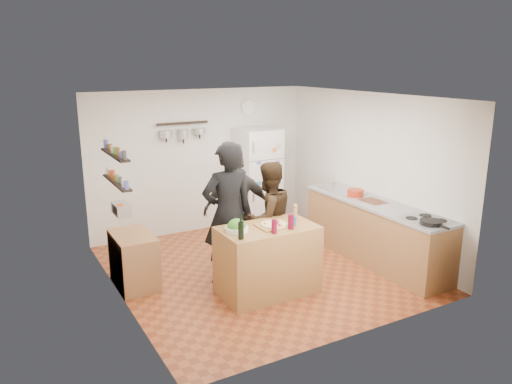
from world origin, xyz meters
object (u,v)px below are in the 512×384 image
prep_island (268,260)px  salt_canister (293,221)px  salad_bowl (237,229)px  person_left (228,214)px  wall_clock (249,107)px  counter_run (375,232)px  skillet (431,222)px  pepper_mill (295,214)px  red_bowl (355,193)px  person_center (268,218)px  side_table (134,260)px  person_back (237,209)px  fridge (257,178)px  wine_bottle (241,230)px

prep_island → salt_canister: 0.61m
salt_canister → salad_bowl: bearing=166.7°
person_left → wall_clock: (1.53, 2.25, 1.17)m
counter_run → wall_clock: 3.22m
salad_bowl → wall_clock: bearing=59.0°
counter_run → skillet: bearing=-95.1°
pepper_mill → red_bowl: pepper_mill is taller
person_center → salad_bowl: bearing=26.0°
person_left → side_table: size_ratio=2.46×
person_back → red_bowl: bearing=179.2°
counter_run → red_bowl: bearing=96.6°
fridge → salad_bowl: bearing=-124.4°
wine_bottle → person_back: person_back is taller
person_back → counter_run: (1.88, -0.90, -0.41)m
salt_canister → side_table: (-1.76, 1.19, -0.61)m
skillet → wine_bottle: bearing=162.7°
skillet → salt_canister: bearing=151.9°
prep_island → side_table: 1.81m
person_center → skillet: size_ratio=5.69×
person_back → fridge: bearing=-115.2°
prep_island → salt_canister: salt_canister is taller
salad_bowl → counter_run: (2.40, 0.11, -0.49)m
salt_canister → fridge: 2.74m
salt_canister → skillet: 1.79m
prep_island → person_center: person_center is taller
wall_clock → pepper_mill: bearing=-105.9°
prep_island → person_center: (0.34, 0.57, 0.36)m
salad_bowl → person_center: person_center is taller
person_center → salt_canister: bearing=78.4°
salt_canister → wall_clock: wall_clock is taller
wine_bottle → skillet: (2.38, -0.74, -0.07)m
fridge → wall_clock: 1.29m
prep_island → wall_clock: wall_clock is taller
skillet → wall_clock: 3.99m
salad_bowl → pepper_mill: pepper_mill is taller
wine_bottle → side_table: 1.73m
salad_bowl → fridge: bearing=55.6°
salad_bowl → person_center: (0.76, 0.52, -0.13)m
counter_run → skillet: (-0.10, -1.12, 0.50)m
person_left → skillet: bearing=148.4°
salad_bowl → pepper_mill: 0.87m
salad_bowl → fridge: fridge is taller
salad_bowl → person_back: person_back is taller
fridge → side_table: (-2.69, -1.39, -0.54)m
person_center → side_table: person_center is taller
wine_bottle → person_left: bearing=75.5°
salt_canister → side_table: salt_canister is taller
prep_island → salad_bowl: salad_bowl is taller
prep_island → person_back: size_ratio=0.73×
skillet → side_table: skillet is taller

